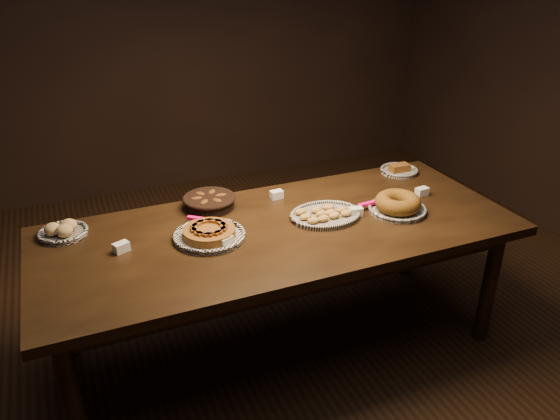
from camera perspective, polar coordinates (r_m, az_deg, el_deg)
name	(u,v)px	position (r m, az deg, el deg)	size (l,w,h in m)	color
ground	(280,345)	(3.16, 0.03, -13.92)	(5.00, 5.00, 0.00)	black
buffet_table	(280,240)	(2.77, 0.03, -3.16)	(2.40, 1.00, 0.75)	black
apple_tart_plate	(209,234)	(2.65, -7.40, -2.47)	(0.35, 0.38, 0.07)	white
madeleine_platter	(325,214)	(2.84, 4.73, -0.47)	(0.37, 0.31, 0.04)	black
bundt_cake_plate	(397,205)	(2.95, 12.18, 0.55)	(0.34, 0.31, 0.10)	black
croissant_basket	(209,201)	(2.95, -7.41, 0.97)	(0.32, 0.32, 0.07)	black
bread_roll_plate	(63,231)	(2.85, -21.77, -2.03)	(0.24, 0.24, 0.08)	white
loaf_plate	(399,170)	(3.47, 12.34, 4.11)	(0.23, 0.23, 0.05)	black
tent_cards	(287,215)	(2.81, 0.77, -0.55)	(1.74, 0.46, 0.04)	white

